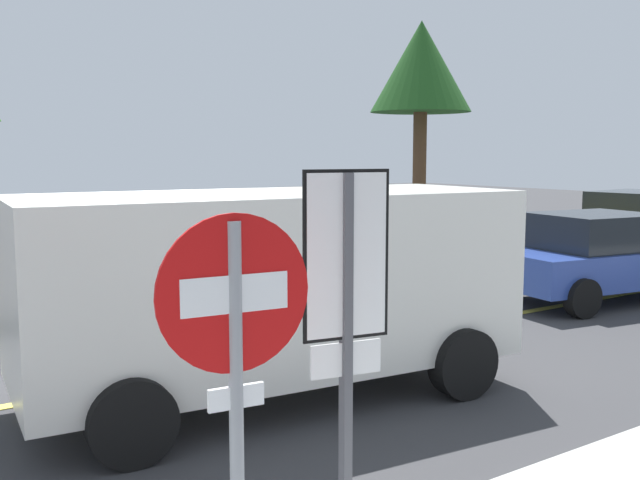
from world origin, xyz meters
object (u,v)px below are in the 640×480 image
object	(u,v)px
stop_sign	(236,369)
car_blue_mid_road	(600,256)
white_van	(275,281)
tree_centre_verge	(421,70)
car_yellow_approaching	(633,226)
speed_limit_sign	(346,300)

from	to	relation	value
stop_sign	car_blue_mid_road	size ratio (longest dim) A/B	0.54
white_van	stop_sign	bearing A→B (deg)	-122.80
white_van	car_blue_mid_road	size ratio (longest dim) A/B	1.24
white_van	car_blue_mid_road	bearing A→B (deg)	9.47
car_blue_mid_road	tree_centre_verge	xyz separation A→B (m)	(2.13, 7.20, 4.04)
white_van	car_yellow_approaching	distance (m)	12.82
car_blue_mid_road	tree_centre_verge	world-z (taller)	tree_centre_verge
speed_limit_sign	stop_sign	bearing A→B (deg)	-158.39
speed_limit_sign	car_blue_mid_road	world-z (taller)	speed_limit_sign
stop_sign	tree_centre_verge	xyz separation A→B (m)	(11.80, 11.97, 3.23)
speed_limit_sign	car_yellow_approaching	bearing A→B (deg)	26.92
speed_limit_sign	tree_centre_verge	xyz separation A→B (m)	(10.90, 11.62, 3.06)
car_blue_mid_road	car_yellow_approaching	distance (m)	5.48
tree_centre_verge	white_van	bearing A→B (deg)	-138.47
speed_limit_sign	white_van	size ratio (longest dim) A/B	0.47
tree_centre_verge	car_blue_mid_road	bearing A→B (deg)	-106.52
stop_sign	car_blue_mid_road	xyz separation A→B (m)	(9.67, 4.78, -0.81)
car_yellow_approaching	speed_limit_sign	bearing A→B (deg)	-153.08
stop_sign	tree_centre_verge	distance (m)	17.12
stop_sign	speed_limit_sign	size ratio (longest dim) A/B	0.93
car_yellow_approaching	tree_centre_verge	distance (m)	6.74
stop_sign	white_van	world-z (taller)	stop_sign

